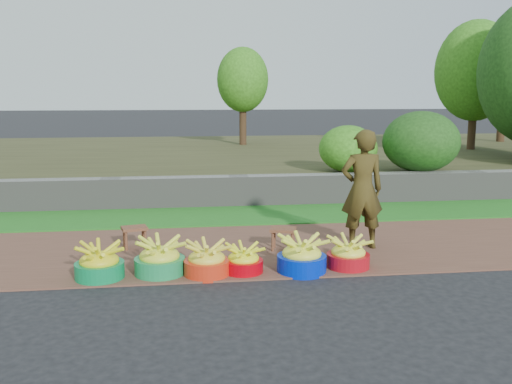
{
  "coord_description": "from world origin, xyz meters",
  "views": [
    {
      "loc": [
        -0.99,
        -5.85,
        2.02
      ],
      "look_at": [
        -0.05,
        1.3,
        0.75
      ],
      "focal_mm": 40.0,
      "sensor_mm": 36.0,
      "label": 1
    }
  ],
  "objects": [
    {
      "name": "grass_verge",
      "position": [
        0.0,
        3.25,
        0.02
      ],
      "size": [
        80.0,
        1.5,
        0.04
      ],
      "primitive_type": "cube",
      "color": "#236F1E",
      "rests_on": "ground"
    },
    {
      "name": "vegetation",
      "position": [
        6.91,
        7.9,
        2.56
      ],
      "size": [
        36.44,
        7.89,
        4.59
      ],
      "color": "#362415",
      "rests_on": "earth_bank"
    },
    {
      "name": "basin_b",
      "position": [
        -1.26,
        0.34,
        0.19
      ],
      "size": [
        0.56,
        0.56,
        0.42
      ],
      "color": "#1A8346",
      "rests_on": "ground"
    },
    {
      "name": "basin_f",
      "position": [
        0.89,
        0.3,
        0.17
      ],
      "size": [
        0.49,
        0.49,
        0.37
      ],
      "color": "#A50C16",
      "rests_on": "ground"
    },
    {
      "name": "dirt_shoulder",
      "position": [
        0.0,
        1.25,
        0.01
      ],
      "size": [
        80.0,
        2.5,
        0.02
      ],
      "primitive_type": "cube",
      "color": "brown",
      "rests_on": "ground"
    },
    {
      "name": "basin_a",
      "position": [
        -1.91,
        0.28,
        0.18
      ],
      "size": [
        0.53,
        0.53,
        0.4
      ],
      "color": "#08783F",
      "rests_on": "ground"
    },
    {
      "name": "basin_d",
      "position": [
        -0.33,
        0.28,
        0.15
      ],
      "size": [
        0.44,
        0.44,
        0.33
      ],
      "color": "#B0000B",
      "rests_on": "ground"
    },
    {
      "name": "basin_c",
      "position": [
        -0.74,
        0.25,
        0.17
      ],
      "size": [
        0.51,
        0.51,
        0.38
      ],
      "color": "red",
      "rests_on": "ground"
    },
    {
      "name": "stool_left",
      "position": [
        -1.62,
        1.46,
        0.24
      ],
      "size": [
        0.37,
        0.31,
        0.28
      ],
      "rotation": [
        0.0,
        0.0,
        0.24
      ],
      "color": "brown",
      "rests_on": "dirt_shoulder"
    },
    {
      "name": "ground_plane",
      "position": [
        0.0,
        0.0,
        0.0
      ],
      "size": [
        120.0,
        120.0,
        0.0
      ],
      "primitive_type": "plane",
      "color": "black",
      "rests_on": "ground"
    },
    {
      "name": "basin_e",
      "position": [
        0.33,
        0.24,
        0.19
      ],
      "size": [
        0.56,
        0.56,
        0.42
      ],
      "color": "#001FB5",
      "rests_on": "ground"
    },
    {
      "name": "stool_right",
      "position": [
        0.27,
        1.12,
        0.25
      ],
      "size": [
        0.38,
        0.33,
        0.28
      ],
      "rotation": [
        0.0,
        0.0,
        -0.28
      ],
      "color": "brown",
      "rests_on": "dirt_shoulder"
    },
    {
      "name": "retaining_wall",
      "position": [
        0.0,
        4.1,
        0.28
      ],
      "size": [
        80.0,
        0.35,
        0.55
      ],
      "primitive_type": "cube",
      "color": "slate",
      "rests_on": "ground"
    },
    {
      "name": "earth_bank",
      "position": [
        0.0,
        9.0,
        0.25
      ],
      "size": [
        80.0,
        10.0,
        0.5
      ],
      "primitive_type": "cube",
      "color": "#3C3C1F",
      "rests_on": "ground"
    },
    {
      "name": "vendor_woman",
      "position": [
        1.29,
        1.1,
        0.79
      ],
      "size": [
        0.56,
        0.37,
        1.54
      ],
      "primitive_type": "imported",
      "rotation": [
        0.0,
        0.0,
        3.14
      ],
      "color": "black",
      "rests_on": "dirt_shoulder"
    }
  ]
}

